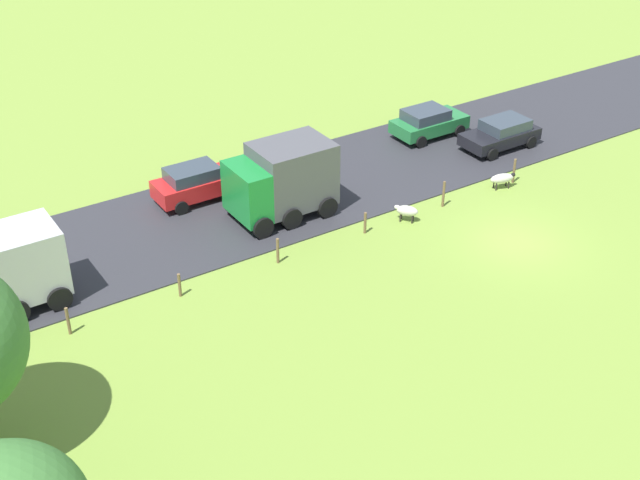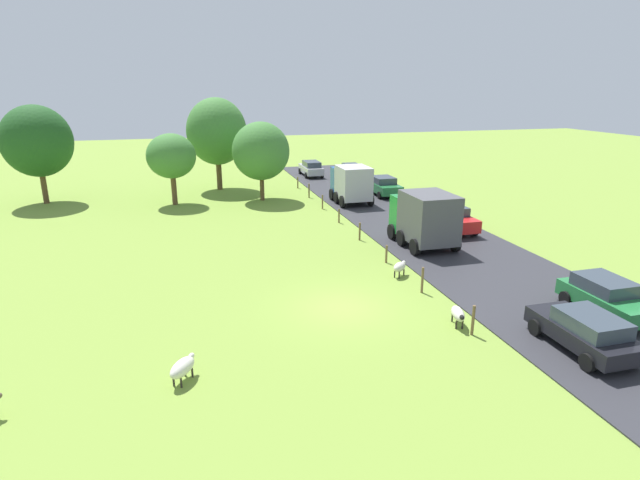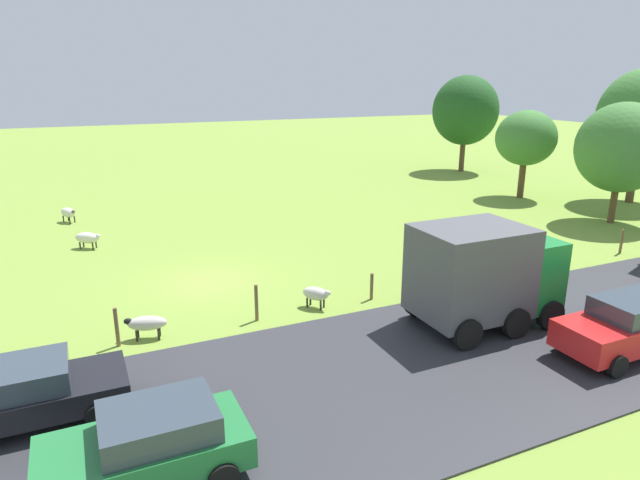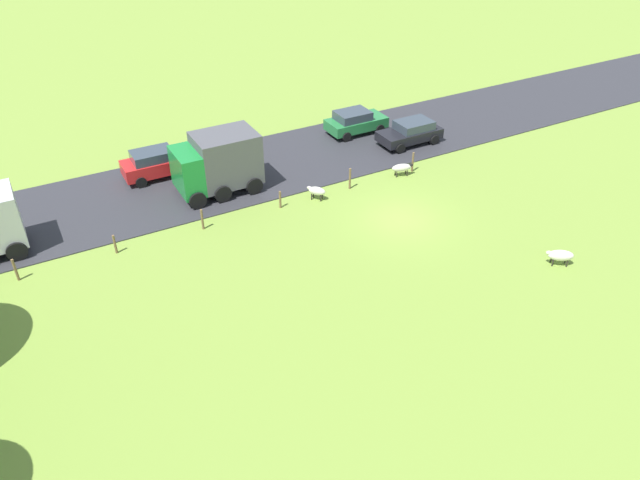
# 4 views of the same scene
# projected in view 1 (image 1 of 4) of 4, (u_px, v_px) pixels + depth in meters

# --- Properties ---
(ground_plane) EXTENTS (160.00, 160.00, 0.00)m
(ground_plane) POSITION_uv_depth(u_px,v_px,m) (517.00, 242.00, 36.86)
(ground_plane) COLOR olive
(road_strip) EXTENTS (8.00, 80.00, 0.06)m
(road_strip) POSITION_uv_depth(u_px,v_px,m) (390.00, 163.00, 43.36)
(road_strip) COLOR #2D2D33
(road_strip) RESTS_ON ground_plane
(sheep_1) EXTENTS (0.76, 1.34, 0.75)m
(sheep_1) POSITION_uv_depth(u_px,v_px,m) (502.00, 178.00, 40.86)
(sheep_1) COLOR beige
(sheep_1) RESTS_ON ground_plane
(sheep_2) EXTENTS (1.05, 0.98, 0.77)m
(sheep_2) POSITION_uv_depth(u_px,v_px,m) (407.00, 211.00, 38.15)
(sheep_2) COLOR beige
(sheep_2) RESTS_ON ground_plane
(fence_post_0) EXTENTS (0.12, 0.12, 1.25)m
(fence_post_0) POSITION_uv_depth(u_px,v_px,m) (514.00, 171.00, 41.32)
(fence_post_0) COLOR brown
(fence_post_0) RESTS_ON ground_plane
(fence_post_1) EXTENTS (0.12, 0.12, 1.28)m
(fence_post_1) POSITION_uv_depth(u_px,v_px,m) (444.00, 194.00, 39.25)
(fence_post_1) COLOR brown
(fence_post_1) RESTS_ON ground_plane
(fence_post_2) EXTENTS (0.12, 0.12, 1.01)m
(fence_post_2) POSITION_uv_depth(u_px,v_px,m) (365.00, 223.00, 37.26)
(fence_post_2) COLOR brown
(fence_post_2) RESTS_ON ground_plane
(fence_post_3) EXTENTS (0.12, 0.12, 1.15)m
(fence_post_3) POSITION_uv_depth(u_px,v_px,m) (278.00, 251.00, 35.17)
(fence_post_3) COLOR brown
(fence_post_3) RESTS_ON ground_plane
(fence_post_4) EXTENTS (0.12, 0.12, 1.02)m
(fence_post_4) POSITION_uv_depth(u_px,v_px,m) (180.00, 285.00, 33.14)
(fence_post_4) COLOR brown
(fence_post_4) RESTS_ON ground_plane
(fence_post_5) EXTENTS (0.12, 0.12, 1.15)m
(fence_post_5) POSITION_uv_depth(u_px,v_px,m) (68.00, 321.00, 31.05)
(fence_post_5) COLOR brown
(fence_post_5) RESTS_ON ground_plane
(truck_0) EXTENTS (2.68, 4.13, 3.12)m
(truck_0) POSITION_uv_depth(u_px,v_px,m) (6.00, 269.00, 31.90)
(truck_0) COLOR #1E4C99
(truck_0) RESTS_ON road_strip
(truck_1) EXTENTS (2.89, 4.60, 3.34)m
(truck_1) POSITION_uv_depth(u_px,v_px,m) (282.00, 179.00, 37.94)
(truck_1) COLOR #197F33
(truck_1) RESTS_ON road_strip
(car_0) EXTENTS (2.13, 4.06, 1.56)m
(car_0) POSITION_uv_depth(u_px,v_px,m) (428.00, 122.00, 45.77)
(car_0) COLOR #237238
(car_0) RESTS_ON road_strip
(car_2) EXTENTS (2.12, 4.18, 1.49)m
(car_2) POSITION_uv_depth(u_px,v_px,m) (501.00, 133.00, 44.58)
(car_2) COLOR black
(car_2) RESTS_ON road_strip
(car_5) EXTENTS (1.99, 4.22, 1.68)m
(car_5) POSITION_uv_depth(u_px,v_px,m) (198.00, 182.00, 39.64)
(car_5) COLOR red
(car_5) RESTS_ON road_strip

